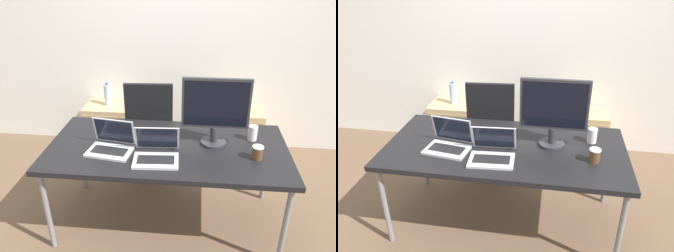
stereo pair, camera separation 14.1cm
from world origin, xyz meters
TOP-DOWN VIEW (x-y plane):
  - ground_plane at (0.00, 0.00)m, footprint 14.00×14.00m
  - wall_back at (0.00, 1.42)m, footprint 10.00×0.05m
  - desk at (0.00, 0.00)m, footprint 1.84×0.89m
  - office_chair at (-0.24, 0.73)m, footprint 0.56×0.57m
  - cabinet_left at (-0.80, 1.18)m, footprint 0.53×0.41m
  - cabinet_right at (0.67, 1.18)m, footprint 0.53×0.41m
  - water_bottle at (-0.80, 1.19)m, footprint 0.08×0.08m
  - laptop_left at (-0.41, -0.10)m, footprint 0.35×0.30m
  - laptop_right at (-0.06, -0.19)m, footprint 0.34×0.30m
  - monitor at (0.35, 0.08)m, footprint 0.51×0.20m
  - mouse at (0.04, -0.02)m, footprint 0.04×0.06m
  - coffee_cup_white at (0.66, 0.17)m, footprint 0.07×0.07m
  - coffee_cup_brown at (0.66, -0.12)m, footprint 0.08×0.08m

SIDE VIEW (x-z plane):
  - ground_plane at x=0.00m, z-range 0.00..0.00m
  - cabinet_left at x=-0.80m, z-range 0.00..0.56m
  - cabinet_right at x=0.67m, z-range 0.00..0.56m
  - office_chair at x=-0.24m, z-range -0.14..0.91m
  - water_bottle at x=-0.80m, z-range 0.55..0.81m
  - desk at x=0.00m, z-range 0.33..1.07m
  - mouse at x=0.04m, z-range 0.74..0.77m
  - laptop_right at x=-0.06m, z-range 0.68..0.90m
  - laptop_left at x=-0.41m, z-range 0.67..0.90m
  - coffee_cup_brown at x=0.66m, z-range 0.74..0.84m
  - coffee_cup_white at x=0.66m, z-range 0.74..0.86m
  - monitor at x=0.35m, z-range 0.76..1.29m
  - wall_back at x=0.00m, z-range 0.00..2.60m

